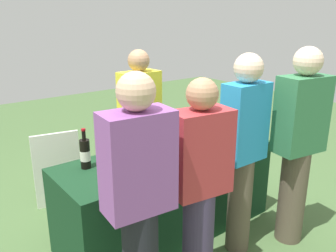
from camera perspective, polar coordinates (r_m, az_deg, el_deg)
name	(u,v)px	position (r m, az deg, el deg)	size (l,w,h in m)	color
ground_plane	(168,229)	(3.42, 0.00, -16.29)	(12.00, 12.00, 0.00)	#476638
tasting_table	(168,193)	(3.22, 0.00, -10.70)	(1.94, 0.71, 0.76)	#14381E
wine_bottle_0	(85,154)	(2.82, -13.19, -4.35)	(0.08, 0.08, 0.32)	black
wine_bottle_1	(123,144)	(2.97, -7.24, -2.84)	(0.08, 0.08, 0.32)	black
wine_bottle_2	(195,131)	(3.31, 4.30, -0.75)	(0.07, 0.07, 0.31)	black
wine_bottle_3	(212,123)	(3.52, 7.05, 0.48)	(0.07, 0.07, 0.33)	black
wine_glass_0	(160,155)	(2.77, -1.35, -4.61)	(0.07, 0.07, 0.15)	silver
wine_glass_1	(175,148)	(2.91, 1.09, -3.64)	(0.06, 0.06, 0.13)	silver
wine_glass_2	(195,144)	(3.00, 4.40, -2.98)	(0.07, 0.07, 0.14)	silver
wine_glass_3	(219,133)	(3.27, 8.27, -1.12)	(0.07, 0.07, 0.15)	silver
ice_bucket	(215,132)	(3.39, 7.62, -0.97)	(0.19, 0.19, 0.16)	silver
server_pouring	(140,123)	(3.60, -4.49, 0.55)	(0.42, 0.25, 1.59)	brown
guest_0	(139,199)	(2.12, -4.70, -11.56)	(0.43, 0.26, 1.62)	black
guest_1	(200,183)	(2.41, 5.10, -9.12)	(0.43, 0.28, 1.53)	#3F3351
guest_2	(243,148)	(2.83, 12.00, -3.49)	(0.36, 0.22, 1.64)	brown
guest_3	(299,142)	(3.08, 20.26, -2.43)	(0.44, 0.29, 1.68)	brown
menu_board	(58,170)	(3.80, -17.34, -6.72)	(0.46, 0.03, 0.78)	white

